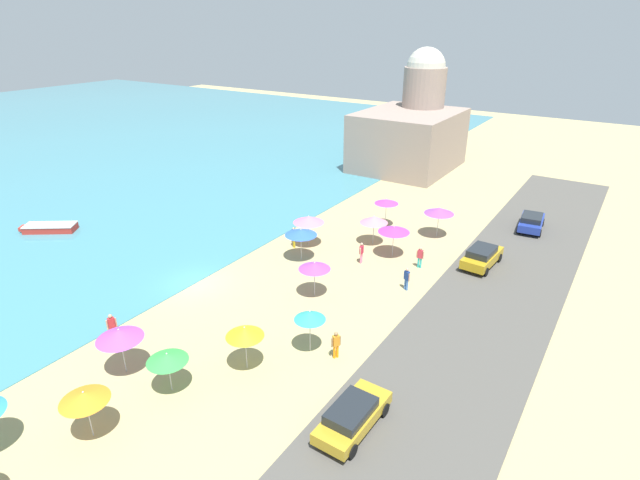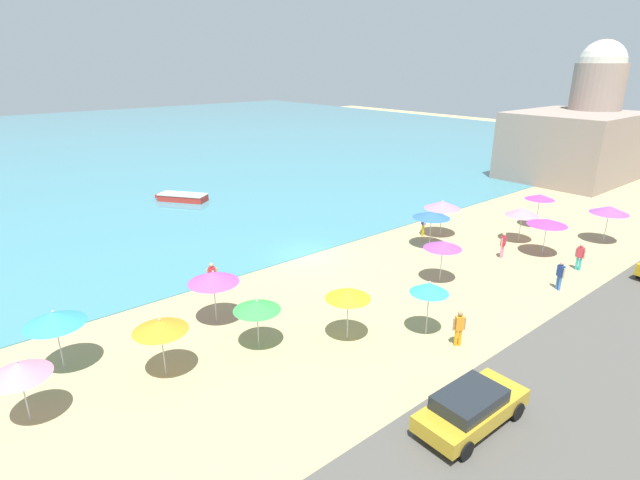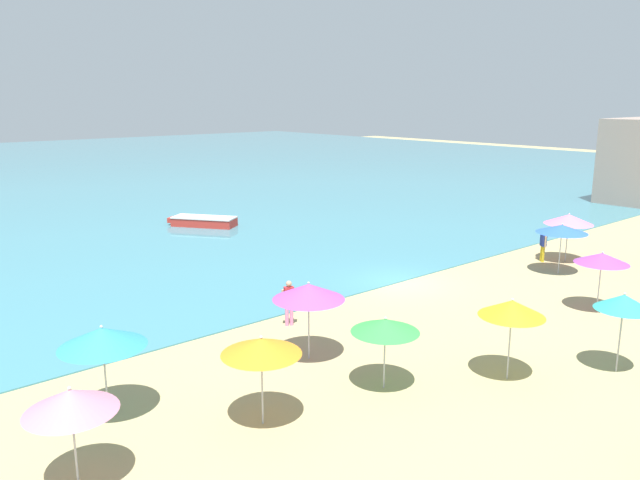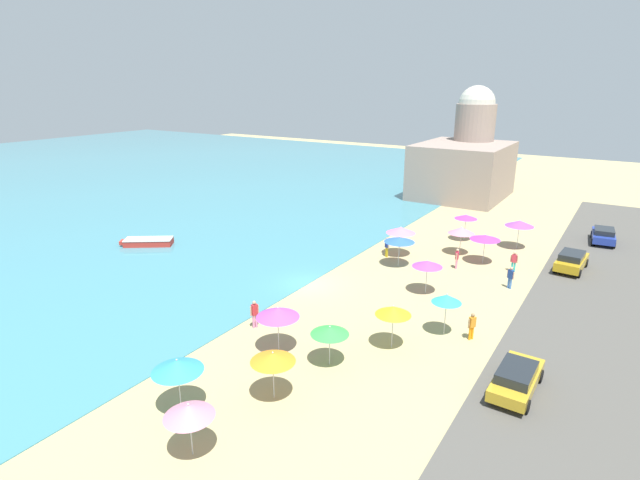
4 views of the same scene
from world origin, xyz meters
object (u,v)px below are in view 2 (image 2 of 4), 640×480
(beach_umbrella_10, at_px, (160,326))
(beach_umbrella_0, at_px, (429,288))
(beach_umbrella_4, at_px, (348,293))
(bather_5, at_px, (503,244))
(beach_umbrella_5, at_px, (442,205))
(beach_umbrella_11, at_px, (54,318))
(beach_umbrella_9, at_px, (522,212))
(beach_umbrella_3, at_px, (540,197))
(beach_umbrella_13, at_px, (432,215))
(harbor_fortress, at_px, (579,134))
(bather_1, at_px, (212,276))
(beach_umbrella_6, at_px, (443,245))
(skiff_offshore, at_px, (182,197))
(beach_umbrella_7, at_px, (610,210))
(bather_2, at_px, (423,223))
(beach_umbrella_8, at_px, (213,277))
(bather_4, at_px, (580,255))
(bather_0, at_px, (560,274))
(bather_3, at_px, (459,327))
(beach_umbrella_2, at_px, (547,222))
(parked_car_2, at_px, (471,407))
(beach_umbrella_12, at_px, (257,306))

(beach_umbrella_10, bearing_deg, beach_umbrella_0, -24.15)
(beach_umbrella_4, xyz_separation_m, bather_5, (14.11, 0.89, -1.34))
(beach_umbrella_5, distance_m, beach_umbrella_11, 24.82)
(beach_umbrella_5, bearing_deg, beach_umbrella_4, -157.74)
(beach_umbrella_9, bearing_deg, beach_umbrella_11, 172.01)
(beach_umbrella_3, relative_size, beach_umbrella_13, 1.03)
(beach_umbrella_10, xyz_separation_m, harbor_fortress, (48.37, 6.07, 2.34))
(bather_1, bearing_deg, beach_umbrella_6, -32.93)
(skiff_offshore, relative_size, harbor_fortress, 0.32)
(beach_umbrella_6, height_order, bather_5, beach_umbrella_6)
(beach_umbrella_7, height_order, beach_umbrella_11, beach_umbrella_11)
(beach_umbrella_3, relative_size, bather_2, 1.48)
(bather_1, bearing_deg, beach_umbrella_3, -12.68)
(beach_umbrella_8, height_order, harbor_fortress, harbor_fortress)
(bather_4, bearing_deg, beach_umbrella_11, 161.37)
(beach_umbrella_5, distance_m, bather_0, 9.96)
(skiff_offshore, bearing_deg, bather_3, -92.72)
(beach_umbrella_2, relative_size, bather_1, 1.40)
(beach_umbrella_0, xyz_separation_m, beach_umbrella_2, (13.45, 1.40, -0.09))
(parked_car_2, bearing_deg, bather_1, 96.13)
(beach_umbrella_3, bearing_deg, beach_umbrella_9, -168.15)
(beach_umbrella_7, height_order, beach_umbrella_8, beach_umbrella_8)
(bather_4, bearing_deg, beach_umbrella_4, 168.92)
(bather_0, relative_size, bather_4, 0.99)
(bather_4, bearing_deg, bather_5, 112.62)
(beach_umbrella_4, xyz_separation_m, bather_4, (15.77, -3.09, -1.33))
(beach_umbrella_6, xyz_separation_m, bather_4, (7.56, -4.26, -1.26))
(beach_umbrella_7, relative_size, beach_umbrella_10, 1.06)
(beach_umbrella_12, bearing_deg, bather_2, 15.55)
(beach_umbrella_5, bearing_deg, beach_umbrella_7, -47.28)
(beach_umbrella_9, xyz_separation_m, beach_umbrella_11, (-27.96, 3.92, 0.17))
(beach_umbrella_3, bearing_deg, beach_umbrella_7, -85.65)
(beach_umbrella_10, bearing_deg, bather_2, 11.03)
(beach_umbrella_9, height_order, skiff_offshore, beach_umbrella_9)
(beach_umbrella_3, distance_m, beach_umbrella_5, 7.83)
(beach_umbrella_10, height_order, beach_umbrella_11, beach_umbrella_11)
(beach_umbrella_6, height_order, beach_umbrella_12, beach_umbrella_6)
(beach_umbrella_7, height_order, beach_umbrella_13, beach_umbrella_7)
(bather_2, bearing_deg, beach_umbrella_5, -38.80)
(beach_umbrella_3, relative_size, bather_5, 1.56)
(bather_2, bearing_deg, bather_0, -97.67)
(bather_1, bearing_deg, beach_umbrella_8, -116.08)
(bather_0, bearing_deg, beach_umbrella_0, 169.76)
(beach_umbrella_10, distance_m, bather_4, 23.80)
(beach_umbrella_5, distance_m, beach_umbrella_13, 2.58)
(beach_umbrella_4, relative_size, beach_umbrella_10, 1.05)
(beach_umbrella_12, xyz_separation_m, bather_0, (15.55, -5.64, -1.04))
(beach_umbrella_6, distance_m, bather_5, 6.04)
(beach_umbrella_3, bearing_deg, harbor_fortress, 17.55)
(beach_umbrella_3, height_order, beach_umbrella_5, beach_umbrella_5)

